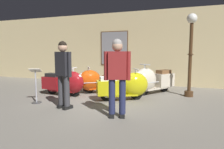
% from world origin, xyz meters
% --- Properties ---
extents(ground_plane, '(60.00, 60.00, 0.00)m').
position_xyz_m(ground_plane, '(0.00, 0.00, 0.00)').
color(ground_plane, slate).
extents(showroom_back_wall, '(18.00, 0.24, 3.33)m').
position_xyz_m(showroom_back_wall, '(-0.01, 3.75, 1.66)').
color(showroom_back_wall, '#CCB784').
rests_on(showroom_back_wall, ground).
extents(scooter_0, '(1.62, 0.58, 0.97)m').
position_xyz_m(scooter_0, '(-1.39, 0.39, 0.44)').
color(scooter_0, black).
rests_on(scooter_0, ground).
extents(scooter_1, '(1.55, 1.29, 0.97)m').
position_xyz_m(scooter_1, '(-0.61, 1.16, 0.44)').
color(scooter_1, black).
rests_on(scooter_1, ground).
extents(scooter_2, '(1.60, 1.23, 0.98)m').
position_xyz_m(scooter_2, '(0.71, 0.50, 0.45)').
color(scooter_2, black).
rests_on(scooter_2, ground).
extents(scooter_3, '(1.43, 1.73, 1.08)m').
position_xyz_m(scooter_3, '(1.27, 1.65, 0.49)').
color(scooter_3, black).
rests_on(scooter_3, ground).
extents(lamppost, '(0.32, 0.32, 2.72)m').
position_xyz_m(lamppost, '(2.53, 1.70, 1.63)').
color(lamppost, '#472D19').
rests_on(lamppost, ground).
extents(visitor_0, '(0.57, 0.37, 1.77)m').
position_xyz_m(visitor_0, '(0.94, -1.13, 1.02)').
color(visitor_0, black).
rests_on(visitor_0, ground).
extents(visitor_1, '(0.57, 0.37, 1.76)m').
position_xyz_m(visitor_1, '(-0.60, -0.95, 1.02)').
color(visitor_1, black).
rests_on(visitor_1, ground).
extents(info_stanchion, '(0.38, 0.33, 1.02)m').
position_xyz_m(info_stanchion, '(-1.69, -0.73, 0.42)').
color(info_stanchion, '#333338').
rests_on(info_stanchion, ground).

